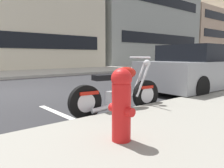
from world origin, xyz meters
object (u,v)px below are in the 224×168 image
fire_hydrant (121,103)px  car_opposite_curb (212,60)px  parked_motorcycle (119,92)px  parked_car_mid_block (198,70)px

fire_hydrant → car_opposite_curb: bearing=23.5°
parked_motorcycle → parked_car_mid_block: parked_car_mid_block is taller
parked_car_mid_block → fire_hydrant: parked_car_mid_block is taller
parked_car_mid_block → parked_motorcycle: bearing=-170.7°
parked_car_mid_block → fire_hydrant: bearing=-158.2°
parked_car_mid_block → car_opposite_curb: 15.92m
fire_hydrant → parked_car_mid_block: bearing=20.4°
car_opposite_curb → fire_hydrant: size_ratio=5.10×
parked_motorcycle → fire_hydrant: parked_motorcycle is taller
parked_motorcycle → car_opposite_curb: 19.67m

